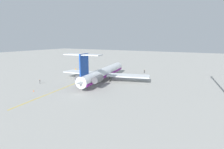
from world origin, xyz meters
name	(u,v)px	position (x,y,z in m)	size (l,w,h in m)	color
ground	(81,80)	(0.00, 0.00, 0.00)	(395.72, 395.72, 0.00)	#9E9E99
main_jetliner	(103,73)	(-3.44, 8.75, 3.46)	(43.48, 38.56, 12.68)	silver
ground_crew_near_nose	(40,81)	(12.24, -10.74, 1.12)	(0.28, 0.43, 1.77)	black
ground_crew_near_tail	(144,71)	(-29.24, 18.34, 1.11)	(0.28, 0.44, 1.75)	black
ground_crew_portside	(76,69)	(-16.63, -16.87, 1.06)	(0.27, 0.36, 1.67)	black
ground_crew_starboard	(75,70)	(-13.37, -14.69, 1.09)	(0.32, 0.34, 1.73)	black
safety_cone_nose	(34,91)	(20.59, -3.76, 0.28)	(0.40, 0.40, 0.55)	#EA590F
taxiway_centreline	(88,78)	(-4.65, 0.05, 0.00)	(78.64, 0.36, 0.01)	gold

